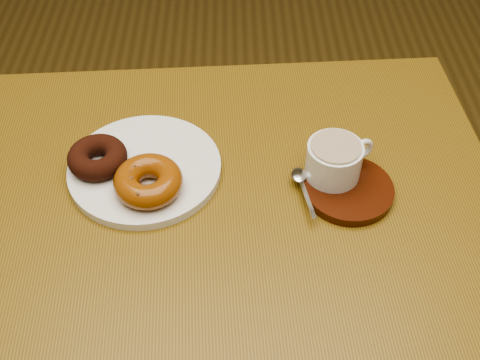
{
  "coord_description": "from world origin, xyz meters",
  "views": [
    {
      "loc": [
        0.05,
        -0.54,
        1.46
      ],
      "look_at": [
        0.06,
        0.08,
        0.81
      ],
      "focal_mm": 45.0,
      "sensor_mm": 36.0,
      "label": 1
    }
  ],
  "objects_px": {
    "donut_plate": "(145,169)",
    "saucer": "(348,190)",
    "coffee_cup": "(335,160)",
    "cafe_table": "(228,240)"
  },
  "relations": [
    {
      "from": "cafe_table",
      "to": "saucer",
      "type": "distance_m",
      "value": 0.23
    },
    {
      "from": "saucer",
      "to": "donut_plate",
      "type": "bearing_deg",
      "value": 170.94
    },
    {
      "from": "donut_plate",
      "to": "coffee_cup",
      "type": "relative_size",
      "value": 2.23
    },
    {
      "from": "donut_plate",
      "to": "saucer",
      "type": "distance_m",
      "value": 0.31
    },
    {
      "from": "donut_plate",
      "to": "saucer",
      "type": "relative_size",
      "value": 1.76
    },
    {
      "from": "saucer",
      "to": "coffee_cup",
      "type": "xyz_separation_m",
      "value": [
        -0.02,
        0.03,
        0.04
      ]
    },
    {
      "from": "cafe_table",
      "to": "coffee_cup",
      "type": "bearing_deg",
      "value": 3.16
    },
    {
      "from": "saucer",
      "to": "coffee_cup",
      "type": "relative_size",
      "value": 1.27
    },
    {
      "from": "donut_plate",
      "to": "cafe_table",
      "type": "bearing_deg",
      "value": -17.01
    },
    {
      "from": "cafe_table",
      "to": "saucer",
      "type": "xyz_separation_m",
      "value": [
        0.18,
        -0.01,
        0.13
      ]
    }
  ]
}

